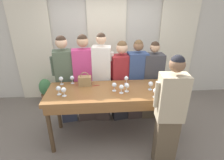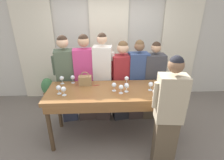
# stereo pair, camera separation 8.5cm
# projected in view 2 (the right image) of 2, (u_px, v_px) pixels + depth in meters

# --- Properties ---
(ground_plane) EXTENTS (18.00, 18.00, 0.00)m
(ground_plane) POSITION_uv_depth(u_px,v_px,m) (112.00, 135.00, 3.34)
(ground_plane) COLOR #70665B
(wall_back) EXTENTS (12.00, 0.06, 2.80)m
(wall_back) POSITION_uv_depth(u_px,v_px,m) (109.00, 43.00, 4.33)
(wall_back) COLOR beige
(wall_back) RESTS_ON ground_plane
(curtain_panel_left) EXTENTS (0.91, 0.03, 2.69)m
(curtain_panel_left) POSITION_uv_depth(u_px,v_px,m) (36.00, 47.00, 4.22)
(curtain_panel_left) COLOR #EFE5C6
(curtain_panel_left) RESTS_ON ground_plane
(curtain_panel_center) EXTENTS (0.91, 0.03, 2.69)m
(curtain_panel_center) POSITION_uv_depth(u_px,v_px,m) (109.00, 46.00, 4.29)
(curtain_panel_center) COLOR #EFE5C6
(curtain_panel_center) RESTS_ON ground_plane
(curtain_panel_right) EXTENTS (0.91, 0.03, 2.69)m
(curtain_panel_right) POSITION_uv_depth(u_px,v_px,m) (179.00, 45.00, 4.37)
(curtain_panel_right) COLOR #EFE5C6
(curtain_panel_right) RESTS_ON ground_plane
(tasting_bar) EXTENTS (2.20, 0.79, 0.97)m
(tasting_bar) POSITION_uv_depth(u_px,v_px,m) (112.00, 96.00, 2.97)
(tasting_bar) COLOR brown
(tasting_bar) RESTS_ON ground_plane
(wine_bottle) EXTENTS (0.08, 0.08, 0.34)m
(wine_bottle) POSITION_uv_depth(u_px,v_px,m) (180.00, 90.00, 2.69)
(wine_bottle) COLOR black
(wine_bottle) RESTS_ON tasting_bar
(handbag) EXTENTS (0.22, 0.12, 0.25)m
(handbag) POSITION_uv_depth(u_px,v_px,m) (85.00, 80.00, 3.09)
(handbag) COLOR #997A4C
(handbag) RESTS_ON tasting_bar
(wine_glass_front_left) EXTENTS (0.08, 0.08, 0.15)m
(wine_glass_front_left) POSITION_uv_depth(u_px,v_px,m) (127.00, 79.00, 3.13)
(wine_glass_front_left) COLOR white
(wine_glass_front_left) RESTS_ON tasting_bar
(wine_glass_front_mid) EXTENTS (0.08, 0.08, 0.15)m
(wine_glass_front_mid) POSITION_uv_depth(u_px,v_px,m) (114.00, 85.00, 2.88)
(wine_glass_front_mid) COLOR white
(wine_glass_front_mid) RESTS_ON tasting_bar
(wine_glass_front_right) EXTENTS (0.08, 0.08, 0.15)m
(wine_glass_front_right) POSITION_uv_depth(u_px,v_px,m) (62.00, 78.00, 3.14)
(wine_glass_front_right) COLOR white
(wine_glass_front_right) RESTS_ON tasting_bar
(wine_glass_center_left) EXTENTS (0.08, 0.08, 0.15)m
(wine_glass_center_left) POSITION_uv_depth(u_px,v_px,m) (73.00, 78.00, 3.17)
(wine_glass_center_left) COLOR white
(wine_glass_center_left) RESTS_ON tasting_bar
(wine_glass_center_mid) EXTENTS (0.08, 0.08, 0.15)m
(wine_glass_center_mid) POSITION_uv_depth(u_px,v_px,m) (163.00, 77.00, 3.22)
(wine_glass_center_mid) COLOR white
(wine_glass_center_mid) RESTS_ON tasting_bar
(wine_glass_center_right) EXTENTS (0.08, 0.08, 0.15)m
(wine_glass_center_right) POSITION_uv_depth(u_px,v_px,m) (58.00, 88.00, 2.78)
(wine_glass_center_right) COLOR white
(wine_glass_center_right) RESTS_ON tasting_bar
(wine_glass_back_left) EXTENTS (0.08, 0.08, 0.15)m
(wine_glass_back_left) POSITION_uv_depth(u_px,v_px,m) (155.00, 92.00, 2.67)
(wine_glass_back_left) COLOR white
(wine_glass_back_left) RESTS_ON tasting_bar
(wine_glass_back_mid) EXTENTS (0.08, 0.08, 0.15)m
(wine_glass_back_mid) POSITION_uv_depth(u_px,v_px,m) (121.00, 87.00, 2.80)
(wine_glass_back_mid) COLOR white
(wine_glass_back_mid) RESTS_ON tasting_bar
(wine_glass_back_right) EXTENTS (0.08, 0.08, 0.15)m
(wine_glass_back_right) POSITION_uv_depth(u_px,v_px,m) (127.00, 86.00, 2.85)
(wine_glass_back_right) COLOR white
(wine_glass_back_right) RESTS_ON tasting_bar
(wine_glass_near_host) EXTENTS (0.08, 0.08, 0.15)m
(wine_glass_near_host) POSITION_uv_depth(u_px,v_px,m) (160.00, 90.00, 2.71)
(wine_glass_near_host) COLOR white
(wine_glass_near_host) RESTS_ON tasting_bar
(wine_glass_by_bottle) EXTENTS (0.08, 0.08, 0.15)m
(wine_glass_by_bottle) POSITION_uv_depth(u_px,v_px,m) (151.00, 85.00, 2.90)
(wine_glass_by_bottle) COLOR white
(wine_glass_by_bottle) RESTS_ON tasting_bar
(wine_glass_by_handbag) EXTENTS (0.08, 0.08, 0.15)m
(wine_glass_by_handbag) POSITION_uv_depth(u_px,v_px,m) (64.00, 89.00, 2.74)
(wine_glass_by_handbag) COLOR white
(wine_glass_by_handbag) RESTS_ON tasting_bar
(pen) EXTENTS (0.13, 0.04, 0.01)m
(pen) POSITION_uv_depth(u_px,v_px,m) (96.00, 85.00, 3.11)
(pen) COLOR maroon
(pen) RESTS_ON tasting_bar
(guest_olive_jacket) EXTENTS (0.48, 0.33, 1.79)m
(guest_olive_jacket) POSITION_uv_depth(u_px,v_px,m) (67.00, 79.00, 3.46)
(guest_olive_jacket) COLOR #383D51
(guest_olive_jacket) RESTS_ON ground_plane
(guest_pink_top) EXTENTS (0.55, 0.26, 1.81)m
(guest_pink_top) POSITION_uv_depth(u_px,v_px,m) (86.00, 78.00, 3.47)
(guest_pink_top) COLOR #473833
(guest_pink_top) RESTS_ON ground_plane
(guest_cream_sweater) EXTENTS (0.47, 0.30, 1.83)m
(guest_cream_sweater) POSITION_uv_depth(u_px,v_px,m) (103.00, 78.00, 3.49)
(guest_cream_sweater) COLOR #473833
(guest_cream_sweater) RESTS_ON ground_plane
(guest_striped_shirt) EXTENTS (0.52, 0.35, 1.68)m
(guest_striped_shirt) POSITION_uv_depth(u_px,v_px,m) (122.00, 82.00, 3.54)
(guest_striped_shirt) COLOR #28282D
(guest_striped_shirt) RESTS_ON ground_plane
(guest_navy_coat) EXTENTS (0.49, 0.29, 1.70)m
(guest_navy_coat) POSITION_uv_depth(u_px,v_px,m) (137.00, 81.00, 3.55)
(guest_navy_coat) COLOR #473833
(guest_navy_coat) RESTS_ON ground_plane
(guest_beige_cap) EXTENTS (0.50, 0.28, 1.66)m
(guest_beige_cap) POSITION_uv_depth(u_px,v_px,m) (153.00, 82.00, 3.57)
(guest_beige_cap) COLOR brown
(guest_beige_cap) RESTS_ON ground_plane
(host_pouring) EXTENTS (0.48, 0.27, 1.75)m
(host_pouring) POSITION_uv_depth(u_px,v_px,m) (168.00, 115.00, 2.39)
(host_pouring) COLOR brown
(host_pouring) RESTS_ON ground_plane
(potted_plant) EXTENTS (0.30, 0.30, 0.63)m
(potted_plant) POSITION_uv_depth(u_px,v_px,m) (48.00, 89.00, 4.38)
(potted_plant) COLOR #935B3D
(potted_plant) RESTS_ON ground_plane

